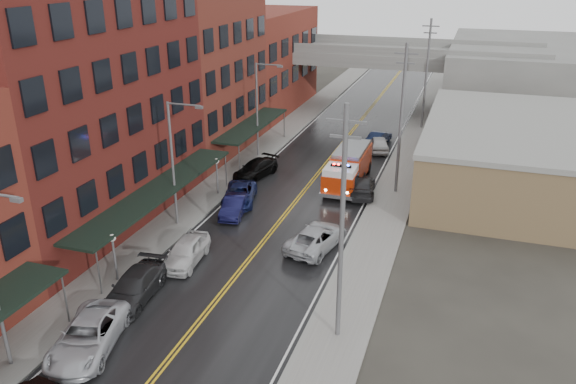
% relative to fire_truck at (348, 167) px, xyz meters
% --- Properties ---
extents(road, '(11.00, 160.00, 0.02)m').
position_rel_fire_truck_xyz_m(road, '(-3.06, -5.47, -1.59)').
color(road, black).
rests_on(road, ground).
extents(sidewalk_left, '(3.00, 160.00, 0.15)m').
position_rel_fire_truck_xyz_m(sidewalk_left, '(-10.36, -5.47, -1.53)').
color(sidewalk_left, slate).
rests_on(sidewalk_left, ground).
extents(sidewalk_right, '(3.00, 160.00, 0.15)m').
position_rel_fire_truck_xyz_m(sidewalk_right, '(4.24, -5.47, -1.53)').
color(sidewalk_right, slate).
rests_on(sidewalk_right, ground).
extents(curb_left, '(0.30, 160.00, 0.15)m').
position_rel_fire_truck_xyz_m(curb_left, '(-8.71, -5.47, -1.53)').
color(curb_left, gray).
rests_on(curb_left, ground).
extents(curb_right, '(0.30, 160.00, 0.15)m').
position_rel_fire_truck_xyz_m(curb_right, '(2.59, -5.47, -1.53)').
color(curb_right, gray).
rests_on(curb_right, ground).
extents(brick_building_b, '(9.00, 20.00, 18.00)m').
position_rel_fire_truck_xyz_m(brick_building_b, '(-16.36, -12.47, 7.40)').
color(brick_building_b, '#511815').
rests_on(brick_building_b, ground).
extents(brick_building_c, '(9.00, 15.00, 15.00)m').
position_rel_fire_truck_xyz_m(brick_building_c, '(-16.36, 5.03, 5.90)').
color(brick_building_c, maroon).
rests_on(brick_building_c, ground).
extents(brick_building_far, '(9.00, 20.00, 12.00)m').
position_rel_fire_truck_xyz_m(brick_building_far, '(-16.36, 22.53, 4.40)').
color(brick_building_far, maroon).
rests_on(brick_building_far, ground).
extents(tan_building, '(14.00, 22.00, 5.00)m').
position_rel_fire_truck_xyz_m(tan_building, '(12.94, 4.53, 0.90)').
color(tan_building, brown).
rests_on(tan_building, ground).
extents(right_far_block, '(18.00, 30.00, 8.00)m').
position_rel_fire_truck_xyz_m(right_far_block, '(14.94, 34.53, 2.40)').
color(right_far_block, slate).
rests_on(right_far_block, ground).
extents(awning_1, '(2.60, 18.00, 3.09)m').
position_rel_fire_truck_xyz_m(awning_1, '(-10.56, -12.47, 1.39)').
color(awning_1, black).
rests_on(awning_1, ground).
extents(awning_2, '(2.60, 13.00, 3.09)m').
position_rel_fire_truck_xyz_m(awning_2, '(-10.55, 5.03, 1.38)').
color(awning_2, black).
rests_on(awning_2, ground).
extents(globe_lamp_1, '(0.44, 0.44, 3.12)m').
position_rel_fire_truck_xyz_m(globe_lamp_1, '(-9.46, -19.47, 0.71)').
color(globe_lamp_1, '#59595B').
rests_on(globe_lamp_1, ground).
extents(globe_lamp_2, '(0.44, 0.44, 3.12)m').
position_rel_fire_truck_xyz_m(globe_lamp_2, '(-9.46, -5.47, 0.71)').
color(globe_lamp_2, '#59595B').
rests_on(globe_lamp_2, ground).
extents(street_lamp_1, '(2.64, 0.22, 9.00)m').
position_rel_fire_truck_xyz_m(street_lamp_1, '(-9.61, -11.47, 3.58)').
color(street_lamp_1, '#59595B').
rests_on(street_lamp_1, ground).
extents(street_lamp_2, '(2.64, 0.22, 9.00)m').
position_rel_fire_truck_xyz_m(street_lamp_2, '(-9.61, 4.53, 3.58)').
color(street_lamp_2, '#59595B').
rests_on(street_lamp_2, ground).
extents(utility_pole_0, '(1.80, 0.24, 12.00)m').
position_rel_fire_truck_xyz_m(utility_pole_0, '(4.14, -20.47, 4.70)').
color(utility_pole_0, '#59595B').
rests_on(utility_pole_0, ground).
extents(utility_pole_1, '(1.80, 0.24, 12.00)m').
position_rel_fire_truck_xyz_m(utility_pole_1, '(4.14, -0.47, 4.70)').
color(utility_pole_1, '#59595B').
rests_on(utility_pole_1, ground).
extents(utility_pole_2, '(1.80, 0.24, 12.00)m').
position_rel_fire_truck_xyz_m(utility_pole_2, '(4.14, 19.53, 4.70)').
color(utility_pole_2, '#59595B').
rests_on(utility_pole_2, ground).
extents(overpass, '(40.00, 10.00, 7.50)m').
position_rel_fire_truck_xyz_m(overpass, '(-3.06, 26.53, 4.38)').
color(overpass, slate).
rests_on(overpass, ground).
extents(fire_truck, '(3.28, 8.11, 2.96)m').
position_rel_fire_truck_xyz_m(fire_truck, '(0.00, 0.00, 0.00)').
color(fire_truck, '#AE2608').
rests_on(fire_truck, ground).
extents(parked_car_left_2, '(3.89, 6.11, 1.57)m').
position_rel_fire_truck_xyz_m(parked_car_left_2, '(-7.13, -25.27, -0.82)').
color(parked_car_left_2, '#B2B4BB').
rests_on(parked_car_left_2, ground).
extents(parked_car_left_3, '(2.65, 5.45, 1.53)m').
position_rel_fire_truck_xyz_m(parked_car_left_3, '(-7.45, -20.69, -0.84)').
color(parked_car_left_3, '#232325').
rests_on(parked_car_left_3, ground).
extents(parked_car_left_4, '(2.26, 4.78, 1.58)m').
position_rel_fire_truck_xyz_m(parked_car_left_4, '(-6.66, -16.12, -0.81)').
color(parked_car_left_4, silver).
rests_on(parked_car_left_4, ground).
extents(parked_car_left_5, '(2.22, 4.47, 1.41)m').
position_rel_fire_truck_xyz_m(parked_car_left_5, '(-6.66, -8.54, -0.90)').
color(parked_car_left_5, black).
rests_on(parked_car_left_5, ground).
extents(parked_car_left_6, '(3.58, 5.49, 1.41)m').
position_rel_fire_truck_xyz_m(parked_car_left_6, '(-7.19, -6.34, -0.90)').
color(parked_car_left_6, '#121A47').
rests_on(parked_car_left_6, ground).
extents(parked_car_left_7, '(3.21, 5.38, 1.46)m').
position_rel_fire_truck_xyz_m(parked_car_left_7, '(-8.06, -0.67, -0.87)').
color(parked_car_left_7, black).
rests_on(parked_car_left_7, ground).
extents(parked_car_right_0, '(3.57, 5.83, 1.51)m').
position_rel_fire_truck_xyz_m(parked_car_right_0, '(0.54, -11.67, -0.85)').
color(parked_car_right_0, '#AAADB2').
rests_on(parked_car_right_0, ground).
extents(parked_car_right_1, '(2.78, 5.30, 1.47)m').
position_rel_fire_truck_xyz_m(parked_car_right_1, '(1.58, -1.68, -0.87)').
color(parked_car_right_1, '#242426').
rests_on(parked_car_right_1, ground).
extents(parked_car_right_2, '(2.91, 4.80, 1.53)m').
position_rel_fire_truck_xyz_m(parked_car_right_2, '(0.93, 9.92, -0.84)').
color(parked_car_right_2, silver).
rests_on(parked_car_right_2, ground).
extents(parked_car_right_3, '(2.21, 4.23, 1.33)m').
position_rel_fire_truck_xyz_m(parked_car_right_3, '(0.54, 12.33, -0.94)').
color(parked_car_right_3, black).
rests_on(parked_car_right_3, ground).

